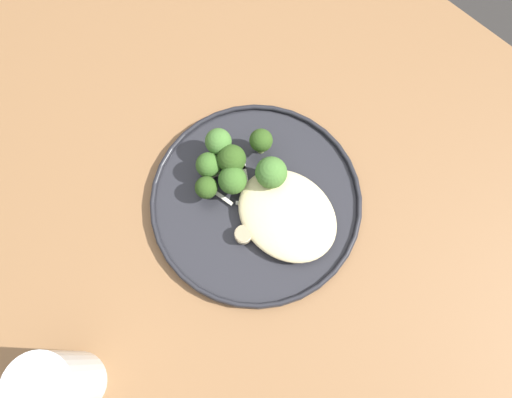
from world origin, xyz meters
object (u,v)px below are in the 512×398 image
seared_scallop_right_edge (267,225)px  broccoli_floret_rear_charred (233,180)px  broccoli_floret_front_edge (261,141)px  broccoli_floret_small_sprig (271,173)px  broccoli_floret_left_leaning (208,165)px  seared_scallop_tilted_round (281,212)px  broccoli_floret_near_rim (232,159)px  broccoli_floret_tall_stalk (218,142)px  dinner_plate (256,201)px  seared_scallop_left_edge (279,181)px  water_glass (61,385)px  seared_scallop_on_noodles (260,199)px  seared_scallop_half_hidden (243,236)px  seared_scallop_rear_pale (290,228)px  broccoli_floret_right_tilted (206,188)px

seared_scallop_right_edge → broccoli_floret_rear_charred: (0.07, -0.01, 0.02)m
seared_scallop_right_edge → broccoli_floret_front_edge: bearing=-42.3°
broccoli_floret_small_sprig → broccoli_floret_left_leaning: (0.07, 0.05, -0.01)m
seared_scallop_tilted_round → broccoli_floret_small_sprig: broccoli_floret_small_sprig is taller
broccoli_floret_near_rim → broccoli_floret_tall_stalk: 0.03m
broccoli_floret_tall_stalk → broccoli_floret_small_sprig: broccoli_floret_small_sprig is taller
dinner_plate → broccoli_floret_rear_charred: size_ratio=5.70×
seared_scallop_left_edge → seared_scallop_right_edge: size_ratio=0.81×
broccoli_floret_small_sprig → water_glass: water_glass is taller
dinner_plate → broccoli_floret_rear_charred: 0.05m
seared_scallop_right_edge → broccoli_floret_small_sprig: (0.04, -0.05, 0.03)m
broccoli_floret_rear_charred → broccoli_floret_tall_stalk: (0.05, -0.02, 0.01)m
seared_scallop_tilted_round → seared_scallop_on_noodles: same height
broccoli_floret_front_edge → broccoli_floret_tall_stalk: size_ratio=0.87×
seared_scallop_half_hidden → broccoli_floret_rear_charred: broccoli_floret_rear_charred is taller
dinner_plate → water_glass: (0.00, 0.32, 0.05)m
broccoli_floret_front_edge → broccoli_floret_rear_charred: bearing=99.3°
seared_scallop_left_edge → broccoli_floret_small_sprig: size_ratio=0.44×
broccoli_floret_near_rim → broccoli_floret_small_sprig: size_ratio=0.93×
broccoli_floret_rear_charred → broccoli_floret_left_leaning: broccoli_floret_rear_charred is taller
seared_scallop_left_edge → seared_scallop_half_hidden: bearing=100.4°
seared_scallop_rear_pale → broccoli_floret_front_edge: 0.12m
seared_scallop_tilted_round → seared_scallop_half_hidden: bearing=76.1°
seared_scallop_on_noodles → broccoli_floret_near_rim: size_ratio=0.44×
seared_scallop_on_noodles → broccoli_floret_small_sprig: bearing=-73.7°
seared_scallop_half_hidden → seared_scallop_tilted_round: 0.06m
seared_scallop_half_hidden → water_glass: size_ratio=0.19×
seared_scallop_left_edge → broccoli_floret_front_edge: broccoli_floret_front_edge is taller
seared_scallop_rear_pale → broccoli_floret_right_tilted: size_ratio=0.82×
seared_scallop_on_noodles → seared_scallop_right_edge: 0.04m
broccoli_floret_rear_charred → seared_scallop_left_edge: bearing=-131.3°
broccoli_floret_rear_charred → broccoli_floret_right_tilted: bearing=57.9°
seared_scallop_tilted_round → broccoli_floret_tall_stalk: bearing=-3.1°
seared_scallop_left_edge → seared_scallop_rear_pale: (-0.06, 0.04, -0.00)m
seared_scallop_half_hidden → seared_scallop_left_edge: (0.02, -0.09, 0.00)m
broccoli_floret_front_edge → broccoli_floret_small_sprig: 0.05m
dinner_plate → broccoli_floret_near_rim: broccoli_floret_near_rim is taller
broccoli_floret_near_rim → broccoli_floret_left_leaning: broccoli_floret_near_rim is taller
water_glass → broccoli_floret_left_leaning: bearing=-76.7°
seared_scallop_half_hidden → seared_scallop_tilted_round: seared_scallop_half_hidden is taller
dinner_plate → broccoli_floret_near_rim: 0.07m
broccoli_floret_near_rim → broccoli_floret_left_leaning: (0.02, 0.03, -0.01)m
water_glass → broccoli_floret_right_tilted: bearing=-79.4°
broccoli_floret_near_rim → seared_scallop_right_edge: bearing=163.0°
seared_scallop_left_edge → broccoli_floret_rear_charred: (0.04, 0.05, 0.02)m
dinner_plate → seared_scallop_left_edge: size_ratio=10.96×
seared_scallop_rear_pale → broccoli_floret_left_leaning: bearing=6.3°
seared_scallop_left_edge → seared_scallop_on_noodles: seared_scallop_left_edge is taller
broccoli_floret_right_tilted → broccoli_floret_rear_charred: size_ratio=0.84×
dinner_plate → broccoli_floret_left_leaning: 0.08m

